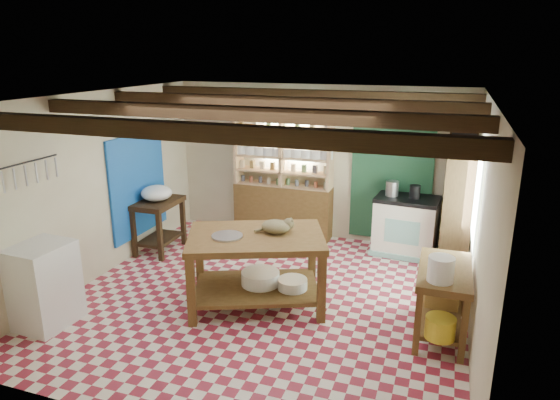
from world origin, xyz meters
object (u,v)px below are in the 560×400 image
(prep_table, at_px, (159,226))
(cat, at_px, (276,227))
(right_counter, at_px, (442,301))
(work_table, at_px, (256,270))
(white_cabinet, at_px, (44,285))
(stove, at_px, (406,226))

(prep_table, bearing_deg, cat, -24.34)
(right_counter, xyz_separation_m, cat, (-2.03, 0.11, 0.62))
(work_table, xyz_separation_m, cat, (0.21, 0.14, 0.55))
(prep_table, distance_m, cat, 2.63)
(white_cabinet, bearing_deg, work_table, 33.18)
(work_table, xyz_separation_m, stove, (1.61, 2.32, -0.00))
(work_table, xyz_separation_m, prep_table, (-2.14, 1.15, -0.05))
(right_counter, bearing_deg, cat, 176.41)
(work_table, bearing_deg, stove, 32.97)
(stove, xyz_separation_m, right_counter, (0.63, -2.29, -0.06))
(stove, distance_m, prep_table, 3.93)
(right_counter, bearing_deg, prep_table, 165.19)
(work_table, height_order, white_cabinet, white_cabinet)
(work_table, bearing_deg, prep_table, 129.51)
(stove, height_order, cat, cat)
(prep_table, relative_size, cat, 2.29)
(work_table, distance_m, white_cabinet, 2.50)
(stove, bearing_deg, right_counter, -69.92)
(prep_table, height_order, white_cabinet, white_cabinet)
(stove, height_order, right_counter, stove)
(work_table, relative_size, prep_table, 1.96)
(cat, bearing_deg, work_table, -178.69)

